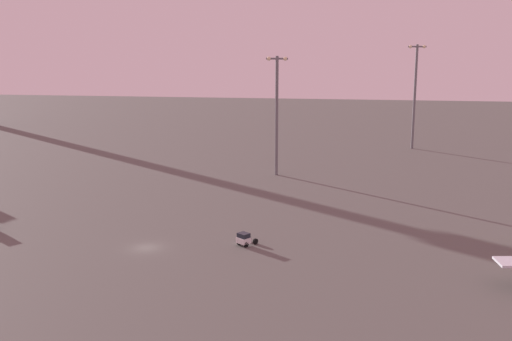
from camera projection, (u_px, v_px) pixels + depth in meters
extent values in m
plane|color=#56544F|center=(146.00, 248.00, 99.65)|extent=(416.00, 416.00, 0.00)
cube|color=white|center=(244.00, 240.00, 100.39)|extent=(2.41, 2.37, 0.90)
cube|color=#1E232D|center=(244.00, 235.00, 100.21)|extent=(2.17, 2.13, 0.70)
cylinder|color=black|center=(246.00, 244.00, 99.81)|extent=(0.80, 0.89, 0.90)
cylinder|color=black|center=(239.00, 242.00, 100.86)|extent=(0.80, 0.89, 0.90)
cylinder|color=black|center=(255.00, 241.00, 101.20)|extent=(0.80, 0.89, 0.90)
cylinder|color=black|center=(249.00, 239.00, 102.25)|extent=(0.80, 0.89, 0.90)
cylinder|color=slate|center=(277.00, 117.00, 145.12)|extent=(0.70, 0.70, 26.71)
cube|color=slate|center=(277.00, 59.00, 142.33)|extent=(4.80, 0.40, 0.40)
sphere|color=#F9EAB2|center=(269.00, 59.00, 142.55)|extent=(0.90, 0.90, 0.90)
sphere|color=#F9EAB2|center=(285.00, 59.00, 142.11)|extent=(0.90, 0.90, 0.90)
cylinder|color=slate|center=(415.00, 97.00, 176.35)|extent=(0.70, 0.70, 28.25)
cube|color=slate|center=(417.00, 47.00, 173.39)|extent=(4.80, 0.40, 0.40)
sphere|color=#F9EAB2|center=(410.00, 47.00, 173.60)|extent=(0.90, 0.90, 0.90)
sphere|color=#F9EAB2|center=(424.00, 47.00, 173.17)|extent=(0.90, 0.90, 0.90)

